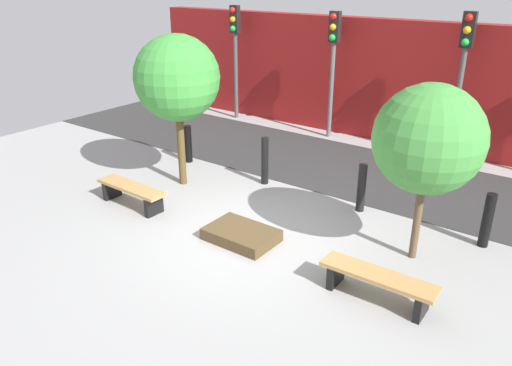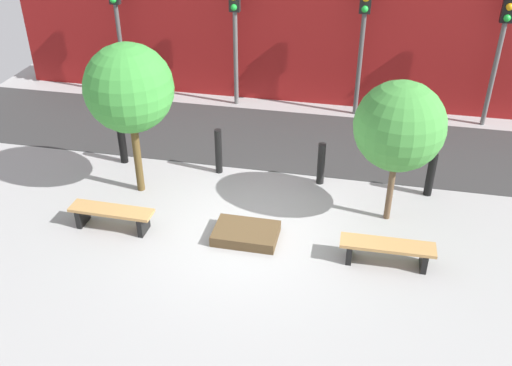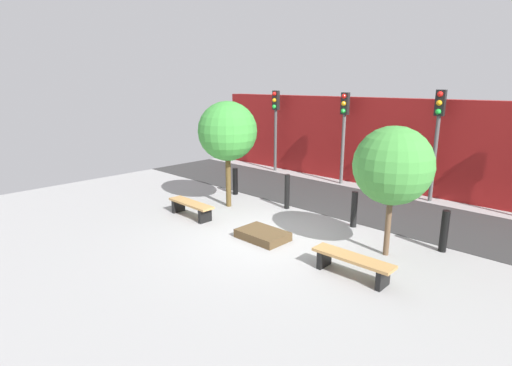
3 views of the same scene
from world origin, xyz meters
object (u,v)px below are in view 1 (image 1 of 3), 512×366
object	(u,v)px
planter_bed	(241,235)
tree_behind_right_bench	(428,140)
bench_right	(378,281)
bollard_left	(265,161)
tree_behind_left_bench	(177,79)
traffic_light_mid_east	(463,61)
bollard_center	(361,188)
bench_left	(132,192)
traffic_light_mid_west	(333,52)
bollard_right	(487,220)
bollard_far_left	(188,144)
traffic_light_west	(235,42)

from	to	relation	value
planter_bed	tree_behind_right_bench	distance (m)	3.41
bench_right	bollard_left	size ratio (longest dim) A/B	1.57
tree_behind_left_bench	traffic_light_mid_east	bearing A→B (deg)	48.95
bollard_left	traffic_light_mid_east	xyz separation A→B (m)	(2.78, 3.79, 1.88)
bollard_left	bollard_center	world-z (taller)	bollard_left
planter_bed	tree_behind_left_bench	distance (m)	3.58
bench_left	tree_behind_left_bench	bearing A→B (deg)	90.97
bench_right	traffic_light_mid_west	world-z (taller)	traffic_light_mid_west
bench_left	traffic_light_mid_east	world-z (taller)	traffic_light_mid_east
bollard_left	bollard_right	xyz separation A→B (m)	(4.52, 0.00, -0.04)
bollard_far_left	traffic_light_mid_east	xyz separation A→B (m)	(5.04, 3.79, 1.96)
bench_right	tree_behind_left_bench	xyz separation A→B (m)	(-5.13, 1.42, 1.98)
bench_right	traffic_light_west	size ratio (longest dim) A/B	0.49
tree_behind_left_bench	traffic_light_west	distance (m)	5.39
bollard_left	traffic_light_west	xyz separation A→B (m)	(-3.82, 3.79, 1.81)
tree_behind_left_bench	bollard_center	bearing A→B (deg)	15.90
bollard_right	traffic_light_mid_east	size ratio (longest dim) A/B	0.27
bollard_center	traffic_light_mid_west	xyz separation A→B (m)	(-2.78, 3.79, 1.84)
planter_bed	bollard_far_left	distance (m)	4.09
bench_left	bollard_center	distance (m)	4.45
traffic_light_mid_west	bench_right	bearing A→B (deg)	-56.05
bollard_left	bollard_center	xyz separation A→B (m)	(2.26, 0.00, -0.05)
bench_right	bollard_right	size ratio (longest dim) A/B	1.72
traffic_light_west	traffic_light_mid_west	bearing A→B (deg)	-0.00
bollard_left	bench_right	bearing A→B (deg)	-33.78
bench_right	tree_behind_right_bench	size ratio (longest dim) A/B	0.58
bench_right	bollard_left	distance (m)	4.45
tree_behind_right_bench	bollard_right	distance (m)	2.02
planter_bed	tree_behind_left_bench	xyz separation A→B (m)	(-2.56, 1.22, 2.18)
traffic_light_west	bench_left	bearing A→B (deg)	-69.15
bench_left	bollard_center	size ratio (longest dim) A/B	1.70
bollard_center	traffic_light_mid_west	size ratio (longest dim) A/B	0.29
tree_behind_left_bench	traffic_light_mid_west	size ratio (longest dim) A/B	0.95
planter_bed	bollard_far_left	bearing A→B (deg)	146.19
tree_behind_right_bench	traffic_light_west	xyz separation A→B (m)	(-7.51, 4.84, 0.34)
bollard_left	traffic_light_west	bearing A→B (deg)	135.23
bench_right	bollard_center	size ratio (longest dim) A/B	1.73
bollard_far_left	bench_right	bearing A→B (deg)	-22.54
bench_left	traffic_light_mid_west	xyz separation A→B (m)	(0.91, 6.26, 2.01)
bollard_far_left	traffic_light_west	bearing A→B (deg)	112.34
bench_right	bollard_far_left	distance (m)	6.45
tree_behind_right_bench	bollard_far_left	xyz separation A→B (m)	(-5.95, 1.05, -1.54)
tree_behind_left_bench	bench_right	bearing A→B (deg)	-15.47
tree_behind_left_bench	traffic_light_mid_east	xyz separation A→B (m)	(4.21, 4.84, 0.12)
traffic_light_west	traffic_light_mid_east	size ratio (longest dim) A/B	0.97
tree_behind_right_bench	planter_bed	bearing A→B (deg)	-154.58
bench_left	traffic_light_mid_east	bearing A→B (deg)	57.01
planter_bed	bollard_center	world-z (taller)	bollard_center
bench_left	bollard_right	world-z (taller)	bollard_right
bollard_center	traffic_light_west	bearing A→B (deg)	148.07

